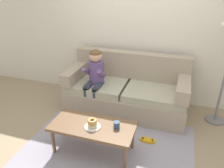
# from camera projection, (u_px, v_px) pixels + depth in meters

# --- Properties ---
(ground) EXTENTS (10.00, 10.00, 0.00)m
(ground) POSITION_uv_depth(u_px,v_px,m) (114.00, 137.00, 3.32)
(ground) COLOR #9E896B
(wall_back) EXTENTS (8.00, 0.10, 2.80)m
(wall_back) POSITION_uv_depth(u_px,v_px,m) (138.00, 25.00, 3.91)
(wall_back) COLOR silver
(wall_back) RESTS_ON ground
(area_rug) EXTENTS (2.29, 1.71, 0.01)m
(area_rug) POSITION_uv_depth(u_px,v_px,m) (109.00, 148.00, 3.10)
(area_rug) COLOR #9993A3
(area_rug) RESTS_ON ground
(couch) EXTENTS (2.06, 0.90, 0.97)m
(couch) POSITION_uv_depth(u_px,v_px,m) (127.00, 91.00, 3.91)
(couch) COLOR tan
(couch) RESTS_ON ground
(coffee_table) EXTENTS (1.10, 0.53, 0.43)m
(coffee_table) POSITION_uv_depth(u_px,v_px,m) (93.00, 128.00, 2.90)
(coffee_table) COLOR brown
(coffee_table) RESTS_ON ground
(person_child) EXTENTS (0.34, 0.58, 1.10)m
(person_child) POSITION_uv_depth(u_px,v_px,m) (95.00, 75.00, 3.73)
(person_child) COLOR #664C84
(person_child) RESTS_ON ground
(plate) EXTENTS (0.21, 0.21, 0.01)m
(plate) POSITION_uv_depth(u_px,v_px,m) (93.00, 127.00, 2.83)
(plate) COLOR white
(plate) RESTS_ON coffee_table
(donut) EXTENTS (0.17, 0.17, 0.04)m
(donut) POSITION_uv_depth(u_px,v_px,m) (92.00, 125.00, 2.82)
(donut) COLOR beige
(donut) RESTS_ON plate
(donut_second) EXTENTS (0.17, 0.17, 0.04)m
(donut_second) POSITION_uv_depth(u_px,v_px,m) (92.00, 123.00, 2.80)
(donut_second) COLOR tan
(donut_second) RESTS_ON donut
(donut_third) EXTENTS (0.15, 0.15, 0.04)m
(donut_third) POSITION_uv_depth(u_px,v_px,m) (92.00, 121.00, 2.79)
(donut_third) COLOR tan
(donut_third) RESTS_ON donut_second
(mug) EXTENTS (0.08, 0.08, 0.09)m
(mug) POSITION_uv_depth(u_px,v_px,m) (117.00, 125.00, 2.80)
(mug) COLOR #334C72
(mug) RESTS_ON coffee_table
(toy_controller) EXTENTS (0.23, 0.09, 0.05)m
(toy_controller) POSITION_uv_depth(u_px,v_px,m) (148.00, 141.00, 3.21)
(toy_controller) COLOR gold
(toy_controller) RESTS_ON ground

